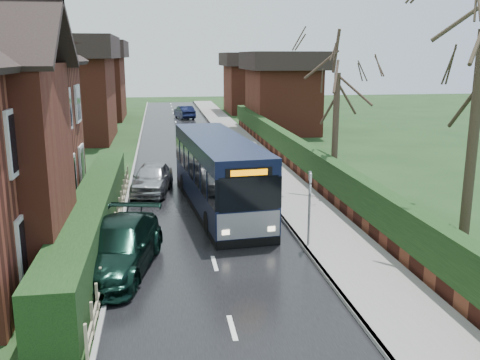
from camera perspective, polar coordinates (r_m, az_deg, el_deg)
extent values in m
plane|color=#24421C|center=(14.70, -1.91, -11.85)|extent=(140.00, 140.00, 0.00)
cube|color=black|center=(24.10, -4.69, -1.80)|extent=(6.00, 100.00, 0.02)
cube|color=slate|center=(24.71, 5.18, -1.28)|extent=(2.50, 100.00, 0.14)
cube|color=gray|center=(24.46, 2.45, -1.39)|extent=(0.12, 100.00, 0.14)
cube|color=gray|center=(24.09, -11.95, -1.95)|extent=(0.12, 100.00, 0.10)
cube|color=black|center=(19.17, -15.41, -3.72)|extent=(1.20, 16.00, 1.60)
cube|color=maroon|center=(25.06, 8.64, -0.63)|extent=(0.30, 50.00, 0.60)
cube|color=black|center=(24.87, 8.71, 1.38)|extent=(0.60, 50.00, 1.20)
cube|color=maroon|center=(16.07, -22.76, 0.60)|extent=(2.50, 4.00, 6.00)
cube|color=silver|center=(14.43, -22.01, -6.48)|extent=(0.08, 1.20, 1.60)
cube|color=black|center=(14.42, -21.90, -6.47)|extent=(0.03, 0.95, 1.35)
cube|color=silver|center=(13.82, -22.94, 3.75)|extent=(0.08, 1.20, 1.60)
cube|color=black|center=(13.81, -22.82, 3.76)|extent=(0.03, 0.95, 1.35)
cube|color=silver|center=(18.17, -19.20, -2.29)|extent=(0.08, 1.20, 1.60)
cube|color=black|center=(18.16, -19.11, -2.29)|extent=(0.03, 0.95, 1.35)
cube|color=silver|center=(17.69, -19.84, 5.86)|extent=(0.08, 1.20, 1.60)
cube|color=black|center=(17.68, -19.74, 5.86)|extent=(0.03, 0.95, 1.35)
cube|color=silver|center=(22.00, -17.37, 0.45)|extent=(0.08, 1.20, 1.60)
cube|color=black|center=(22.00, -17.29, 0.46)|extent=(0.03, 0.95, 1.35)
cube|color=silver|center=(21.61, -17.84, 7.19)|extent=(0.08, 1.20, 1.60)
cube|color=black|center=(21.60, -17.76, 7.20)|extent=(0.03, 0.95, 1.35)
cube|color=silver|center=(24.42, -16.52, 1.73)|extent=(0.08, 1.20, 1.60)
cube|color=black|center=(24.42, -16.45, 1.73)|extent=(0.03, 0.95, 1.35)
cube|color=silver|center=(24.07, -16.92, 7.80)|extent=(0.08, 1.20, 1.60)
cube|color=black|center=(24.06, -16.85, 7.81)|extent=(0.03, 0.95, 1.35)
cube|color=black|center=(22.06, -2.30, -1.01)|extent=(3.11, 9.89, 1.01)
cube|color=black|center=(21.83, -2.33, 1.62)|extent=(3.13, 9.89, 1.06)
cube|color=black|center=(21.68, -2.35, 3.75)|extent=(3.11, 9.89, 0.58)
cube|color=black|center=(22.23, -2.29, -2.66)|extent=(3.11, 9.89, 0.31)
cube|color=gray|center=(17.56, 0.90, -4.80)|extent=(2.12, 0.32, 0.88)
cube|color=black|center=(17.24, 0.93, -1.48)|extent=(1.99, 0.27, 1.15)
cube|color=black|center=(17.07, 0.94, 0.82)|extent=(1.55, 0.22, 0.31)
cube|color=#FF8C00|center=(17.03, 0.98, 0.79)|extent=(1.21, 0.15, 0.19)
cube|color=black|center=(17.75, 0.90, -6.66)|extent=(2.17, 0.34, 0.27)
cube|color=#FFF2CC|center=(17.39, -1.53, -5.61)|extent=(0.25, 0.07, 0.16)
cube|color=#FFF2CC|center=(17.77, 3.37, -5.21)|extent=(0.25, 0.07, 0.16)
cylinder|color=black|center=(19.05, -3.34, -4.55)|extent=(0.33, 0.87, 0.85)
cylinder|color=black|center=(19.49, 2.46, -4.12)|extent=(0.33, 0.87, 0.85)
cylinder|color=black|center=(24.97, -5.99, -0.31)|extent=(0.33, 0.87, 0.85)
cylinder|color=black|center=(25.31, -1.51, -0.06)|extent=(0.33, 0.87, 0.85)
imported|color=#AAABAF|center=(25.04, -9.35, 0.23)|extent=(2.19, 4.19, 1.36)
imported|color=black|center=(16.16, -13.09, -7.02)|extent=(3.04, 5.35, 1.46)
imported|color=black|center=(54.42, -5.95, 7.21)|extent=(2.11, 4.08, 1.28)
cylinder|color=slate|center=(17.52, 7.39, -3.24)|extent=(0.07, 0.07, 2.60)
cube|color=white|center=(17.24, 7.50, 0.32)|extent=(0.12, 0.39, 0.30)
cube|color=white|center=(17.33, 7.46, -0.88)|extent=(0.10, 0.36, 0.26)
cylinder|color=#342A1E|center=(18.68, 23.58, 3.71)|extent=(0.34, 0.34, 7.00)
cylinder|color=#3A2C22|center=(25.14, 10.13, 4.98)|extent=(0.29, 0.29, 5.45)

